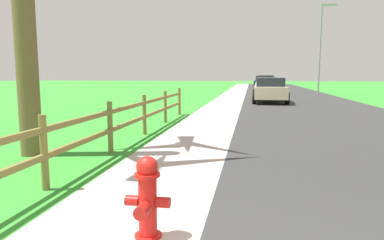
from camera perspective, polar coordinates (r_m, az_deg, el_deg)
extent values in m
plane|color=#338C2D|center=(26.66, 8.57, 3.74)|extent=(120.00, 120.00, 0.00)
cube|color=#313131|center=(28.81, 15.64, 3.83)|extent=(7.00, 66.00, 0.01)
cube|color=#BAA9A5|center=(28.86, 2.67, 4.10)|extent=(6.00, 66.00, 0.01)
cube|color=#338C2D|center=(29.08, -0.28, 4.14)|extent=(5.00, 66.00, 0.00)
cylinder|color=red|center=(3.79, -7.21, -13.59)|extent=(0.19, 0.19, 0.70)
cylinder|color=red|center=(3.92, -7.13, -18.14)|extent=(0.29, 0.29, 0.03)
cylinder|color=red|center=(3.68, -7.30, -8.82)|extent=(0.27, 0.27, 0.03)
sphere|color=red|center=(3.66, -7.32, -7.58)|extent=(0.23, 0.23, 0.23)
cube|color=#A91511|center=(3.64, -7.34, -6.46)|extent=(0.04, 0.04, 0.04)
cylinder|color=#A91511|center=(3.82, -9.68, -12.79)|extent=(0.14, 0.11, 0.11)
cylinder|color=#A91511|center=(3.73, -4.70, -13.22)|extent=(0.14, 0.11, 0.11)
cylinder|color=#A91511|center=(3.62, -8.07, -14.45)|extent=(0.14, 0.17, 0.14)
cylinder|color=olive|center=(5.57, -22.93, -4.95)|extent=(0.11, 0.11, 1.13)
cylinder|color=olive|center=(7.71, -13.17, -1.24)|extent=(0.11, 0.11, 1.13)
cylinder|color=olive|center=(9.98, -7.75, 0.84)|extent=(0.11, 0.11, 1.13)
cylinder|color=olive|center=(12.32, -4.37, 2.14)|extent=(0.11, 0.11, 1.13)
cylinder|color=olive|center=(14.69, -2.07, 3.02)|extent=(0.11, 0.11, 1.13)
cube|color=olive|center=(8.84, -10.10, -0.43)|extent=(0.07, 12.21, 0.09)
cube|color=olive|center=(8.79, -10.16, 2.12)|extent=(0.07, 12.21, 0.09)
cube|color=#C6B793|center=(21.82, 12.52, 4.52)|extent=(1.85, 4.67, 0.68)
cube|color=#1E232B|center=(21.74, 12.57, 6.07)|extent=(1.62, 2.46, 0.51)
cylinder|color=black|center=(20.46, 15.22, 3.44)|extent=(0.23, 0.71, 0.71)
cylinder|color=black|center=(20.37, 10.10, 3.57)|extent=(0.23, 0.71, 0.71)
cylinder|color=black|center=(23.33, 14.59, 3.93)|extent=(0.23, 0.71, 0.71)
cylinder|color=black|center=(23.26, 10.11, 4.04)|extent=(0.23, 0.71, 0.71)
cube|color=white|center=(31.64, 11.99, 5.39)|extent=(2.00, 4.76, 0.68)
cube|color=#1E232B|center=(31.49, 12.02, 6.43)|extent=(1.67, 2.07, 0.47)
cylinder|color=black|center=(30.21, 13.66, 4.69)|extent=(0.25, 0.70, 0.69)
cylinder|color=black|center=(30.22, 10.26, 4.79)|extent=(0.25, 0.70, 0.69)
cylinder|color=black|center=(33.11, 13.55, 4.92)|extent=(0.25, 0.70, 0.69)
cylinder|color=black|center=(33.12, 10.44, 5.01)|extent=(0.25, 0.70, 0.69)
cube|color=#B7BABF|center=(39.52, 11.86, 5.82)|extent=(1.86, 4.81, 0.70)
cube|color=#1E232B|center=(39.36, 11.90, 6.73)|extent=(1.63, 2.48, 0.55)
cylinder|color=black|center=(38.09, 13.32, 5.28)|extent=(0.22, 0.74, 0.73)
cylinder|color=black|center=(38.02, 10.54, 5.35)|extent=(0.22, 0.74, 0.73)
cylinder|color=black|center=(41.06, 13.07, 5.43)|extent=(0.22, 0.74, 0.73)
cylinder|color=black|center=(41.00, 10.49, 5.50)|extent=(0.22, 0.74, 0.73)
cube|color=navy|center=(49.59, 11.27, 6.09)|extent=(1.96, 4.46, 0.63)
cube|color=#1E232B|center=(49.35, 11.30, 6.75)|extent=(1.70, 2.17, 0.51)
cylinder|color=black|center=(48.28, 12.46, 5.72)|extent=(0.23, 0.72, 0.72)
cylinder|color=black|center=(48.20, 10.20, 5.77)|extent=(0.23, 0.72, 0.72)
cylinder|color=black|center=(51.02, 12.27, 5.81)|extent=(0.23, 0.72, 0.72)
cylinder|color=black|center=(50.94, 10.12, 5.86)|extent=(0.23, 0.72, 0.72)
cylinder|color=gray|center=(30.24, 20.10, 10.66)|extent=(0.14, 0.14, 7.22)
cube|color=#999999|center=(30.76, 21.46, 17.04)|extent=(1.10, 0.20, 0.14)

